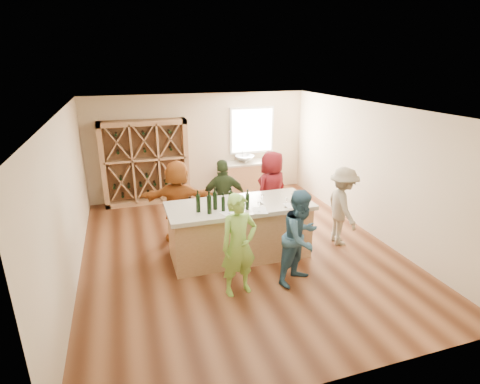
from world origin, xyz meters
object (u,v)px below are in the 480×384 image
object	(u,v)px
wine_bottle_e	(231,200)
tasting_counter_base	(240,232)
wine_bottle_c	(215,201)
wine_bottle_b	(209,205)
person_near_left	(239,245)
wine_bottle_a	(198,203)
person_near_right	(301,237)
person_server	(342,206)
wine_rack	(146,163)
wine_bottle_f	(247,202)
person_far_mid	(224,198)
person_far_right	(272,191)
sink	(245,159)
wine_bottle_d	(223,204)
person_far_left	(178,201)

from	to	relation	value
wine_bottle_e	tasting_counter_base	bearing A→B (deg)	40.68
wine_bottle_c	wine_bottle_b	bearing A→B (deg)	-131.23
wine_bottle_c	person_near_left	world-z (taller)	person_near_left
tasting_counter_base	wine_bottle_a	world-z (taller)	wine_bottle_a
person_near_right	tasting_counter_base	bearing A→B (deg)	92.54
person_near_left	person_server	distance (m)	2.74
person_server	wine_bottle_a	bearing A→B (deg)	98.64
wine_rack	wine_bottle_f	distance (m)	4.10
wine_bottle_b	person_far_mid	xyz separation A→B (m)	(0.60, 1.26, -0.40)
person_far_mid	person_far_right	bearing A→B (deg)	-173.04
wine_rack	tasting_counter_base	world-z (taller)	wine_rack
person_server	person_far_mid	size ratio (longest dim) A/B	0.96
wine_rack	person_far_mid	world-z (taller)	wine_rack
person_server	wine_bottle_f	distance (m)	2.15
person_far_right	wine_bottle_f	xyz separation A→B (m)	(-1.02, -1.33, 0.34)
person_near_right	person_far_right	distance (m)	2.22
sink	wine_bottle_d	distance (m)	4.05
wine_bottle_f	wine_bottle_d	bearing A→B (deg)	173.32
wine_bottle_c	person_server	xyz separation A→B (m)	(2.65, -0.01, -0.43)
sink	person_server	distance (m)	3.69
person_server	wine_bottle_f	size ratio (longest dim) A/B	5.43
person_far_left	wine_bottle_f	xyz separation A→B (m)	(1.05, -1.37, 0.36)
sink	person_far_mid	world-z (taller)	person_far_mid
sink	person_far_mid	bearing A→B (deg)	-117.66
sink	person_far_left	xyz separation A→B (m)	(-2.25, -2.38, -0.14)
person_far_mid	sink	bearing A→B (deg)	-112.99
wine_bottle_a	wine_bottle_b	distance (m)	0.22
person_far_left	sink	bearing A→B (deg)	-119.23
wine_rack	person_far_mid	size ratio (longest dim) A/B	1.30
person_far_right	wine_bottle_f	distance (m)	1.71
sink	person_server	bearing A→B (deg)	-75.86
wine_bottle_e	person_near_left	xyz separation A→B (m)	(-0.16, -0.97, -0.39)
sink	person_far_right	xyz separation A→B (m)	(-0.18, -2.42, -0.12)
sink	person_near_right	xyz separation A→B (m)	(-0.55, -4.61, -0.19)
wine_bottle_d	person_server	xyz separation A→B (m)	(2.53, 0.12, -0.40)
wine_bottle_d	person_server	bearing A→B (deg)	2.78
wine_bottle_a	wine_bottle_c	size ratio (longest dim) A/B	0.98
wine_bottle_a	person_far_left	world-z (taller)	person_far_left
wine_bottle_d	person_far_mid	distance (m)	1.33
wine_bottle_c	person_far_right	xyz separation A→B (m)	(1.57, 1.14, -0.35)
tasting_counter_base	wine_bottle_c	distance (m)	0.90
wine_rack	wine_bottle_e	world-z (taller)	wine_rack
person_near_left	person_server	xyz separation A→B (m)	(2.53, 1.04, -0.04)
person_near_right	person_far_right	xyz separation A→B (m)	(0.37, 2.19, 0.06)
wine_bottle_e	person_far_left	distance (m)	1.53
sink	wine_bottle_f	world-z (taller)	wine_bottle_f
tasting_counter_base	wine_bottle_a	bearing A→B (deg)	-169.86
wine_bottle_e	person_server	distance (m)	2.41
person_near_left	person_near_right	world-z (taller)	person_near_left
wine_bottle_c	person_far_mid	size ratio (longest dim) A/B	0.19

